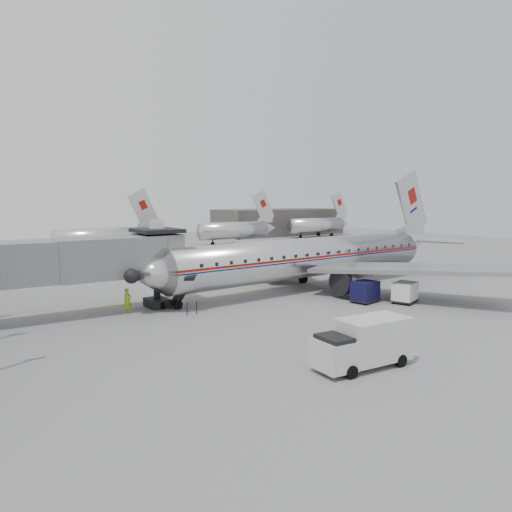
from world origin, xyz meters
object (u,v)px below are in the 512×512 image
at_px(airliner, 313,257).
at_px(service_van, 363,342).
at_px(baggage_cart_white, 405,292).
at_px(baggage_cart_navy, 365,291).
at_px(ramp_worker, 127,301).

distance_m(airliner, service_van, 23.04).
distance_m(service_van, baggage_cart_white, 17.42).
bearing_deg(service_van, baggage_cart_navy, 46.86).
bearing_deg(ramp_worker, service_van, -91.23).
height_order(service_van, baggage_cart_navy, service_van).
xyz_separation_m(airliner, baggage_cart_navy, (-0.76, -7.67, -2.10)).
bearing_deg(ramp_worker, baggage_cart_white, -43.65).
xyz_separation_m(airliner, service_van, (-12.83, -19.06, -1.71)).
bearing_deg(airliner, baggage_cart_white, -83.68).
distance_m(baggage_cart_navy, ramp_worker, 19.54).
distance_m(baggage_cart_white, ramp_worker, 22.78).
height_order(airliner, ramp_worker, airliner).
bearing_deg(baggage_cart_white, service_van, -167.19).
height_order(service_van, baggage_cart_white, service_van).
distance_m(airliner, ramp_worker, 18.88).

